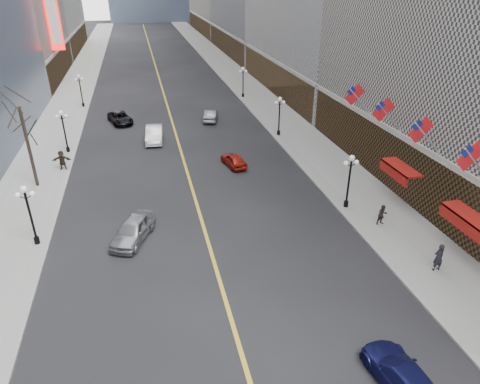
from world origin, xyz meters
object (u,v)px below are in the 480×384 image
streetlamp_west_3 (80,87)px  car_nb_far (120,118)px  car_nb_near (133,230)px  ped_ne_corner (439,257)px  streetlamp_east_3 (243,79)px  car_sb_mid (234,160)px  car_sb_far (211,115)px  streetlamp_east_2 (279,112)px  streetlamp_east_1 (350,176)px  streetlamp_west_1 (29,209)px  car_sb_near (404,378)px  streetlamp_west_2 (64,127)px  car_nb_mid (154,134)px

streetlamp_west_3 → car_nb_far: size_ratio=0.90×
car_nb_near → ped_ne_corner: (18.85, -8.26, 0.30)m
streetlamp_east_3 → car_sb_mid: 26.53m
car_nb_near → car_sb_far: car_nb_near is taller
car_nb_far → car_sb_mid: 20.11m
streetlamp_west_3 → car_nb_far: (5.33, -8.76, -2.20)m
car_nb_near → car_nb_far: bearing=117.0°
car_sb_far → car_nb_far: bearing=7.1°
streetlamp_east_2 → car_nb_near: size_ratio=0.93×
streetlamp_east_1 → streetlamp_east_2: 18.00m
car_nb_near → streetlamp_east_2: bearing=72.3°
streetlamp_west_3 → car_sb_far: bearing=-31.6°
streetlamp_east_1 → car_sb_mid: size_ratio=1.18×
car_sb_far → streetlamp_east_1: bearing=119.7°
car_nb_near → ped_ne_corner: size_ratio=2.49×
car_nb_near → car_sb_far: size_ratio=1.10×
streetlamp_west_1 → car_sb_mid: (16.52, 10.53, -2.25)m
car_sb_near → car_sb_mid: (-2.01, 26.96, -0.07)m
streetlamp_west_2 → car_sb_far: (16.80, 7.69, -2.18)m
car_nb_mid → car_sb_mid: bearing=-46.1°
car_nb_far → car_sb_mid: (11.19, -16.71, -0.04)m
streetlamp_west_1 → car_nb_far: bearing=78.9°
streetlamp_west_2 → car_sb_far: size_ratio=1.03×
streetlamp_west_2 → ped_ne_corner: bearing=-46.7°
streetlamp_west_1 → car_nb_far: streetlamp_west_1 is taller
ped_ne_corner → streetlamp_west_2: bearing=-48.6°
streetlamp_east_3 → streetlamp_west_2: size_ratio=1.00×
streetlamp_east_1 → streetlamp_west_2: (-23.60, 18.00, 0.00)m
car_nb_mid → ped_ne_corner: ped_ne_corner is taller
car_sb_far → ped_ne_corner: 35.83m
ped_ne_corner → car_sb_far: bearing=-77.8°
car_nb_near → car_sb_mid: bearing=73.3°
streetlamp_east_1 → car_nb_near: 17.09m
streetlamp_east_2 → streetlamp_east_1: bearing=-90.0°
ped_ne_corner → streetlamp_east_2: bearing=-87.8°
streetlamp_west_3 → car_nb_near: bearing=-79.7°
streetlamp_east_1 → streetlamp_west_2: same height
streetlamp_west_3 → car_sb_mid: size_ratio=1.18×
streetlamp_east_2 → car_nb_mid: bearing=173.7°
streetlamp_west_2 → car_sb_near: (18.53, -34.43, -2.18)m
streetlamp_east_3 → car_sb_near: (-5.07, -52.43, -2.18)m
car_nb_far → ped_ne_corner: size_ratio=2.59×
car_sb_mid → car_sb_far: (0.28, 15.15, 0.07)m
streetlamp_east_3 → streetlamp_west_3: bearing=180.0°
streetlamp_east_3 → car_nb_near: (-16.94, -36.81, -2.08)m
car_sb_mid → streetlamp_west_1: bearing=20.6°
streetlamp_west_1 → car_sb_far: (16.80, 25.69, -2.18)m
streetlamp_east_1 → streetlamp_west_3: size_ratio=1.00×
streetlamp_east_1 → streetlamp_east_3: size_ratio=1.00×
ped_ne_corner → streetlamp_east_3: bearing=-89.4°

